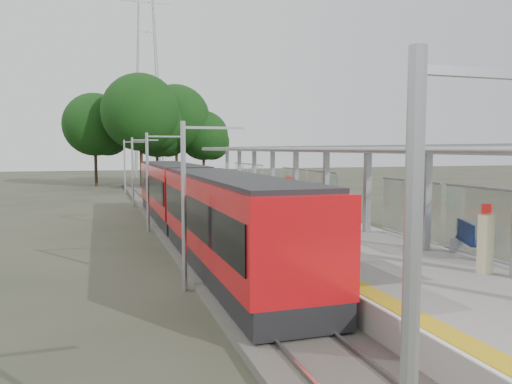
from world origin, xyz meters
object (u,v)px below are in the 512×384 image
bench_mid (288,199)px  info_pillar_near (485,243)px  train (193,200)px  bench_near (468,238)px  litter_bin (274,201)px  info_pillar_far (289,195)px  bench_far (265,190)px

bench_mid → info_pillar_near: bearing=-93.1°
train → info_pillar_near: size_ratio=13.86×
bench_near → litter_bin: size_ratio=2.09×
info_pillar_near → info_pillar_far: info_pillar_near is taller
train → info_pillar_far: (6.40, 3.74, -0.23)m
bench_mid → litter_bin: 1.01m
bench_near → bench_mid: 13.84m
info_pillar_near → bench_far: bearing=75.6°
bench_mid → info_pillar_far: bearing=63.8°
bench_far → litter_bin: bearing=-80.3°
info_pillar_near → litter_bin: size_ratio=2.34×
info_pillar_near → info_pillar_far: bearing=77.1°
litter_bin → train: bearing=-144.1°
train → info_pillar_near: train is taller
info_pillar_near → bench_mid: bearing=77.8°
litter_bin → info_pillar_far: bearing=-17.9°
bench_mid → bench_far: bench_mid is taller
info_pillar_far → litter_bin: info_pillar_far is taller
info_pillar_near → litter_bin: info_pillar_near is taller
train → bench_mid: 7.00m
info_pillar_far → litter_bin: (-0.85, 0.27, -0.39)m
train → bench_near: (7.10, -10.56, -0.43)m
train → info_pillar_far: 7.42m
bench_mid → bench_far: 7.10m
info_pillar_near → info_pillar_far: size_ratio=1.06×
litter_bin → info_pillar_near: bearing=-88.1°
train → litter_bin: size_ratio=32.40×
bench_near → info_pillar_far: (-0.70, 14.31, 0.20)m
train → info_pillar_far: bearing=30.3°
bench_far → info_pillar_far: size_ratio=0.85×
bench_near → info_pillar_near: (-1.01, -1.85, 0.24)m
train → bench_far: bearing=55.3°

